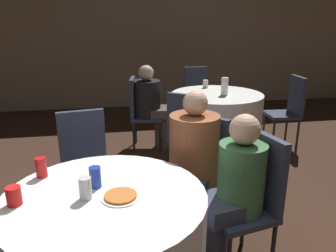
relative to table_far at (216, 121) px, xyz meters
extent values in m
cube|color=gray|center=(-1.27, 2.49, 1.03)|extent=(16.00, 0.06, 2.80)
cylinder|color=white|center=(0.00, 0.00, 0.00)|extent=(1.20, 1.20, 0.74)
cube|color=#2D3347|center=(-1.59, -1.55, 0.06)|extent=(0.47, 0.47, 0.04)
cube|color=#2D3347|center=(-1.62, -1.38, 0.33)|extent=(0.38, 0.12, 0.50)
cylinder|color=black|center=(-1.39, -1.69, -0.17)|extent=(0.03, 0.03, 0.41)
cylinder|color=black|center=(-1.73, -1.75, -0.17)|extent=(0.03, 0.03, 0.41)
cylinder|color=black|center=(-1.45, -1.36, -0.17)|extent=(0.03, 0.03, 0.41)
cylinder|color=black|center=(-1.79, -1.42, -0.17)|extent=(0.03, 0.03, 0.41)
cube|color=#2D3347|center=(-0.57, -2.24, 0.06)|extent=(0.47, 0.47, 0.04)
cube|color=#2D3347|center=(-0.39, -2.20, 0.33)|extent=(0.13, 0.38, 0.50)
cylinder|color=black|center=(-0.77, -2.11, -0.17)|extent=(0.03, 0.03, 0.41)
cylinder|color=black|center=(-0.37, -2.37, -0.17)|extent=(0.03, 0.03, 0.41)
cylinder|color=black|center=(-0.44, -2.04, -0.17)|extent=(0.03, 0.03, 0.41)
cube|color=#2D3347|center=(-0.78, -1.83, 0.06)|extent=(0.56, 0.56, 0.04)
cube|color=#2D3347|center=(-0.64, -1.71, 0.33)|extent=(0.29, 0.32, 0.50)
cylinder|color=black|center=(-0.79, -2.07, -0.17)|extent=(0.03, 0.03, 0.41)
cylinder|color=black|center=(-1.02, -1.82, -0.17)|extent=(0.03, 0.03, 0.41)
cylinder|color=black|center=(-0.54, -1.84, -0.17)|extent=(0.03, 0.03, 0.41)
cylinder|color=black|center=(-0.76, -1.59, -0.17)|extent=(0.03, 0.03, 0.41)
cube|color=#2D3347|center=(-0.53, -0.75, 0.06)|extent=(0.56, 0.56, 0.04)
cube|color=#2D3347|center=(-0.64, -0.90, 0.33)|extent=(0.34, 0.26, 0.50)
cylinder|color=black|center=(-0.57, -0.51, -0.17)|extent=(0.03, 0.03, 0.41)
cylinder|color=black|center=(-0.30, -0.71, -0.17)|extent=(0.03, 0.03, 0.41)
cylinder|color=black|center=(-0.77, -0.79, -0.17)|extent=(0.03, 0.03, 0.41)
cylinder|color=black|center=(-0.49, -0.99, -0.17)|extent=(0.03, 0.03, 0.41)
cube|color=#2D3347|center=(0.00, 0.92, 0.06)|extent=(0.40, 0.40, 0.04)
cube|color=#2D3347|center=(0.00, 1.10, 0.33)|extent=(0.38, 0.05, 0.50)
cylinder|color=black|center=(0.17, 0.75, -0.17)|extent=(0.03, 0.03, 0.41)
cylinder|color=black|center=(-0.17, 0.75, -0.17)|extent=(0.03, 0.03, 0.41)
cylinder|color=black|center=(0.17, 1.09, -0.17)|extent=(0.03, 0.03, 0.41)
cylinder|color=black|center=(-0.17, 1.09, -0.17)|extent=(0.03, 0.03, 0.41)
cube|color=#2D3347|center=(-0.91, 0.14, 0.06)|extent=(0.46, 0.46, 0.04)
cube|color=#2D3347|center=(-1.09, 0.17, 0.33)|extent=(0.11, 0.38, 0.50)
cylinder|color=black|center=(-0.72, 0.28, -0.17)|extent=(0.03, 0.03, 0.41)
cylinder|color=black|center=(-0.77, -0.05, -0.17)|extent=(0.03, 0.03, 0.41)
cylinder|color=black|center=(-1.05, 0.33, -0.17)|extent=(0.03, 0.03, 0.41)
cylinder|color=black|center=(-1.10, 0.00, -0.17)|extent=(0.03, 0.03, 0.41)
cube|color=#2D3347|center=(0.92, -0.06, 0.06)|extent=(0.43, 0.43, 0.04)
cube|color=#2D3347|center=(1.10, -0.08, 0.33)|extent=(0.08, 0.38, 0.50)
cylinder|color=black|center=(0.74, -0.22, -0.17)|extent=(0.03, 0.03, 0.41)
cylinder|color=black|center=(0.76, 0.12, -0.17)|extent=(0.03, 0.03, 0.41)
cylinder|color=black|center=(1.08, -0.25, -0.17)|extent=(0.03, 0.03, 0.41)
cylinder|color=black|center=(1.10, 0.09, -0.17)|extent=(0.03, 0.03, 0.41)
cylinder|color=#33384C|center=(-0.94, -1.98, -0.15)|extent=(0.24, 0.24, 0.45)
cube|color=#33384C|center=(-0.86, -1.90, 0.13)|extent=(0.47, 0.48, 0.12)
cylinder|color=brown|center=(-0.78, -1.83, 0.35)|extent=(0.37, 0.37, 0.55)
sphere|color=tan|center=(-0.78, -1.83, 0.71)|extent=(0.18, 0.18, 0.18)
cylinder|color=#4C4238|center=(-0.69, 0.11, -0.15)|extent=(0.24, 0.24, 0.45)
cube|color=#4C4238|center=(-0.80, 0.12, 0.13)|extent=(0.37, 0.39, 0.12)
cylinder|color=black|center=(-0.91, 0.14, 0.31)|extent=(0.36, 0.36, 0.47)
sphere|color=#DBB293|center=(-0.91, 0.14, 0.65)|extent=(0.20, 0.20, 0.20)
cylinder|color=#33384C|center=(-0.78, -2.28, -0.15)|extent=(0.24, 0.24, 0.45)
cube|color=#33384C|center=(-0.68, -2.26, 0.13)|extent=(0.37, 0.35, 0.12)
cylinder|color=#38663D|center=(-0.57, -2.24, 0.31)|extent=(0.30, 0.30, 0.47)
sphere|color=tan|center=(-0.57, -2.24, 0.64)|extent=(0.19, 0.19, 0.19)
cylinder|color=white|center=(-1.34, -2.46, 0.37)|extent=(0.21, 0.21, 0.01)
cylinder|color=#BC6628|center=(-1.34, -2.46, 0.38)|extent=(0.17, 0.17, 0.01)
cylinder|color=#1E38A5|center=(-1.48, -2.32, 0.43)|extent=(0.07, 0.07, 0.12)
cylinder|color=red|center=(-1.80, -2.13, 0.43)|extent=(0.07, 0.07, 0.12)
cylinder|color=silver|center=(-1.52, -2.44, 0.43)|extent=(0.07, 0.07, 0.12)
cylinder|color=red|center=(-1.88, -2.44, 0.42)|extent=(0.08, 0.08, 0.10)
cylinder|color=white|center=(0.07, -0.09, 0.48)|extent=(0.09, 0.09, 0.22)
cylinder|color=silver|center=(-0.03, 0.43, 0.43)|extent=(0.07, 0.07, 0.11)
camera|label=1|loc=(-1.36, -4.03, 1.27)|focal=35.00mm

